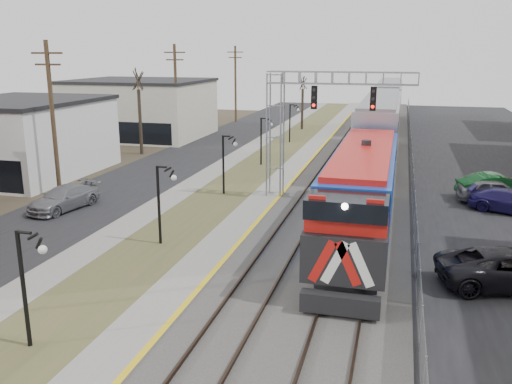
% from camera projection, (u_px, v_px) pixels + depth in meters
% --- Properties ---
extents(street_west, '(7.00, 120.00, 0.04)m').
position_uv_depth(street_west, '(164.00, 167.00, 44.68)').
color(street_west, black).
rests_on(street_west, ground).
extents(sidewalk, '(2.00, 120.00, 0.08)m').
position_uv_depth(sidewalk, '(216.00, 170.00, 43.55)').
color(sidewalk, gray).
rests_on(sidewalk, ground).
extents(grass_median, '(4.00, 120.00, 0.06)m').
position_uv_depth(grass_median, '(252.00, 172.00, 42.81)').
color(grass_median, '#494E29').
rests_on(grass_median, ground).
extents(platform, '(2.00, 120.00, 0.24)m').
position_uv_depth(platform, '(289.00, 173.00, 42.03)').
color(platform, gray).
rests_on(platform, ground).
extents(ballast_bed, '(8.00, 120.00, 0.20)m').
position_uv_depth(ballast_bed, '(354.00, 177.00, 40.79)').
color(ballast_bed, '#595651').
rests_on(ballast_bed, ground).
extents(platform_edge, '(0.24, 120.00, 0.01)m').
position_uv_depth(platform_edge, '(300.00, 172.00, 41.78)').
color(platform_edge, gold).
rests_on(platform_edge, platform).
extents(track_near, '(1.58, 120.00, 0.15)m').
position_uv_depth(track_near, '(327.00, 174.00, 41.24)').
color(track_near, '#2D2119').
rests_on(track_near, ballast_bed).
extents(track_far, '(1.58, 120.00, 0.15)m').
position_uv_depth(track_far, '(374.00, 176.00, 40.37)').
color(track_far, '#2D2119').
rests_on(track_far, ballast_bed).
extents(train, '(3.00, 63.05, 5.33)m').
position_uv_depth(train, '(382.00, 124.00, 49.22)').
color(train, '#153FAB').
rests_on(train, ground).
extents(signal_gantry, '(9.00, 1.07, 8.15)m').
position_uv_depth(signal_gantry, '(302.00, 113.00, 33.55)').
color(signal_gantry, gray).
rests_on(signal_gantry, ground).
extents(lampposts, '(0.14, 62.14, 4.00)m').
position_uv_depth(lampposts, '(161.00, 204.00, 26.68)').
color(lampposts, black).
rests_on(lampposts, ground).
extents(utility_poles, '(0.28, 80.28, 10.00)m').
position_uv_depth(utility_poles, '(53.00, 120.00, 34.83)').
color(utility_poles, '#4C3823').
rests_on(utility_poles, ground).
extents(fence, '(0.04, 120.00, 1.60)m').
position_uv_depth(fence, '(412.00, 171.00, 39.56)').
color(fence, gray).
rests_on(fence, ground).
extents(bare_trees, '(12.30, 42.30, 5.95)m').
position_uv_depth(bare_trees, '(169.00, 128.00, 47.96)').
color(bare_trees, '#382D23').
rests_on(bare_trees, ground).
extents(car_lot_c, '(6.14, 3.84, 1.58)m').
position_uv_depth(car_lot_c, '(510.00, 270.00, 21.75)').
color(car_lot_c, black).
rests_on(car_lot_c, ground).
extents(car_lot_d, '(5.03, 3.37, 1.35)m').
position_uv_depth(car_lot_d, '(510.00, 202.00, 31.95)').
color(car_lot_d, '#201854').
rests_on(car_lot_d, ground).
extents(car_lot_e, '(4.69, 2.19, 1.55)m').
position_uv_depth(car_lot_e, '(496.00, 192.00, 33.87)').
color(car_lot_e, slate).
rests_on(car_lot_e, ground).
extents(car_lot_f, '(5.28, 2.91, 1.65)m').
position_uv_depth(car_lot_f, '(498.00, 187.00, 34.81)').
color(car_lot_f, '#0D4219').
rests_on(car_lot_f, ground).
extents(car_street_b, '(2.86, 5.11, 1.40)m').
position_uv_depth(car_street_b, '(64.00, 199.00, 32.60)').
color(car_street_b, slate).
rests_on(car_street_b, ground).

